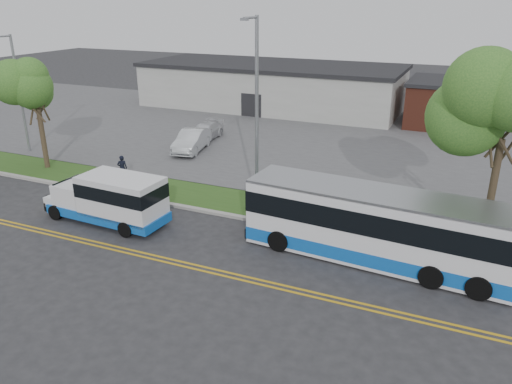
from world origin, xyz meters
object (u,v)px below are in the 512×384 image
at_px(shuttle_bus, 112,198).
at_px(parked_car_b, 205,132).
at_px(transit_bus, 375,226).
at_px(tree_east, 508,107).
at_px(tree_west, 35,89).
at_px(parked_car_a, 192,141).
at_px(streetlight_far, 18,90).
at_px(pedestrian, 122,168).
at_px(streetlight_near, 256,109).

xyz_separation_m(shuttle_bus, parked_car_b, (-3.39, 15.10, -0.61)).
bearing_deg(shuttle_bus, transit_bus, 9.15).
relative_size(tree_east, parked_car_b, 1.96).
bearing_deg(parked_car_b, tree_west, -123.46).
xyz_separation_m(transit_bus, parked_car_a, (-15.04, 10.56, -0.68)).
xyz_separation_m(tree_west, parked_car_b, (6.00, 10.07, -4.41)).
relative_size(streetlight_far, pedestrian, 5.09).
xyz_separation_m(pedestrian, parked_car_a, (0.53, 7.12, -0.03)).
bearing_deg(tree_west, tree_east, -0.44).
distance_m(pedestrian, parked_car_b, 10.20).
bearing_deg(tree_east, parked_car_b, 152.81).
bearing_deg(parked_car_a, streetlight_near, -53.20).
distance_m(tree_west, streetlight_far, 4.62).
height_order(tree_east, parked_car_b, tree_east).
bearing_deg(streetlight_far, streetlight_near, -8.05).
xyz_separation_m(streetlight_far, parked_car_b, (10.00, 7.86, -3.76)).
relative_size(tree_west, shuttle_bus, 1.05).
distance_m(shuttle_bus, parked_car_a, 12.33).
bearing_deg(parked_car_a, parked_car_b, 91.26).
relative_size(streetlight_near, streetlight_far, 1.19).
bearing_deg(parked_car_b, streetlight_far, -144.52).
height_order(tree_east, shuttle_bus, tree_east).
bearing_deg(tree_east, transit_bus, -141.73).
distance_m(shuttle_bus, parked_car_b, 15.49).
height_order(shuttle_bus, transit_bus, transit_bus).
relative_size(tree_east, shuttle_bus, 1.27).
xyz_separation_m(streetlight_near, parked_car_a, (-8.32, 7.47, -4.38)).
xyz_separation_m(transit_bus, pedestrian, (-15.58, 3.45, -0.65)).
xyz_separation_m(streetlight_far, pedestrian, (10.15, -2.34, -3.59)).
height_order(transit_bus, parked_car_a, transit_bus).
distance_m(tree_west, parked_car_a, 10.57).
bearing_deg(streetlight_near, pedestrian, 177.75).
bearing_deg(parked_car_a, tree_east, -31.71).
height_order(tree_east, transit_bus, tree_east).
relative_size(tree_west, streetlight_far, 0.86).
height_order(streetlight_far, parked_car_b, streetlight_far).
height_order(streetlight_far, pedestrian, streetlight_far).
relative_size(streetlight_near, shuttle_bus, 1.45).
relative_size(tree_west, streetlight_near, 0.73).
relative_size(tree_west, pedestrian, 4.40).
relative_size(shuttle_bus, transit_bus, 0.59).
distance_m(tree_west, pedestrian, 7.47).
distance_m(streetlight_near, pedestrian, 9.87).
bearing_deg(transit_bus, shuttle_bus, -169.17).
distance_m(tree_east, parked_car_a, 21.30).
relative_size(tree_west, transit_bus, 0.62).
relative_size(streetlight_far, parked_car_b, 1.88).
xyz_separation_m(tree_east, transit_bus, (-4.27, -3.37, -4.67)).
bearing_deg(pedestrian, parked_car_b, -124.37).
relative_size(tree_west, parked_car_b, 1.63).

